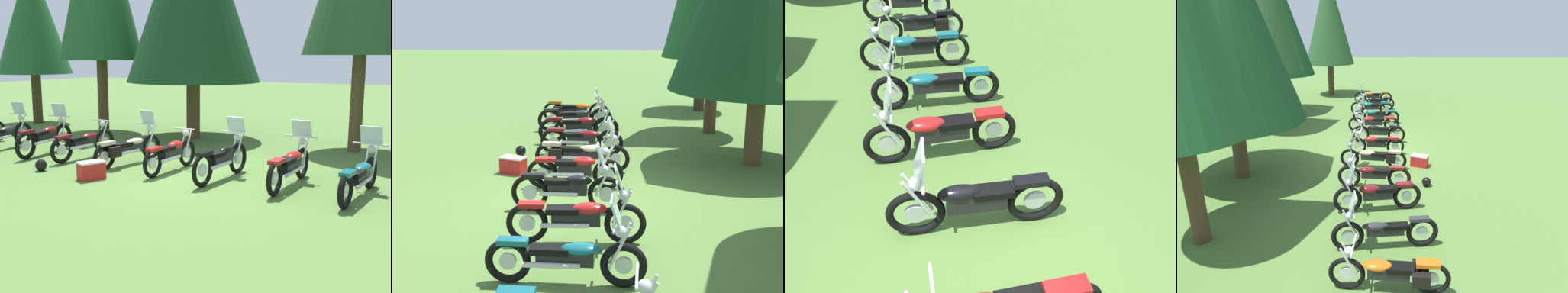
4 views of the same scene
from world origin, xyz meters
The scene contains 18 objects.
ground_plane centered at (0.00, 0.00, 0.00)m, with size 80.00×80.00×0.00m, color #547A38.
motorcycle_0 centered at (-8.00, -0.35, 0.45)m, with size 0.71×2.29×1.01m.
motorcycle_1 centered at (-6.67, -0.23, 0.46)m, with size 0.67×2.41×1.38m.
motorcycle_2 centered at (-5.04, -0.06, 0.49)m, with size 0.77×2.37×1.40m.
motorcycle_3 centered at (-3.66, 0.05, 0.44)m, with size 0.65×2.25×1.01m.
motorcycle_4 centered at (-2.15, 0.06, 0.45)m, with size 0.77×2.33×1.35m.
motorcycle_5 centered at (-0.79, 0.00, 0.45)m, with size 0.61×2.13×0.99m.
motorcycle_6 centered at (0.63, -0.06, 0.48)m, with size 0.60×2.25×1.38m.
motorcycle_7 centered at (2.15, 0.17, 0.48)m, with size 0.76×2.38×1.37m.
motorcycle_8 centered at (3.62, 0.07, 0.45)m, with size 0.72×2.37×1.35m.
motorcycle_9 centered at (5.24, 0.30, 0.47)m, with size 0.63×2.34×1.02m.
motorcycle_10 centered at (6.57, 0.04, 0.44)m, with size 0.64×2.19×1.00m.
motorcycle_11 centered at (8.15, 0.30, 0.47)m, with size 0.64×2.39×1.39m.
pine_tree_2 centered at (-2.85, 4.41, 5.07)m, with size 4.43×4.43×8.25m.
pine_tree_4 centered at (5.81, 5.12, 4.69)m, with size 3.31×3.31×7.29m.
pine_tree_5 centered at (10.92, 3.27, 5.14)m, with size 3.30×3.30×8.14m.
picnic_cooler centered at (-1.92, -1.56, 0.21)m, with size 0.54×0.67×0.41m.
dropped_helmet centered at (-3.52, -1.60, 0.14)m, with size 0.29×0.29×0.29m, color black.
Camera 4 is at (-13.16, -0.10, 4.78)m, focal length 31.39 mm.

